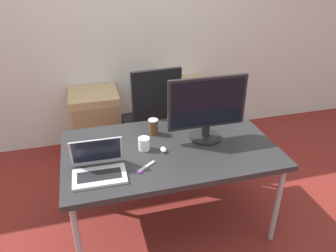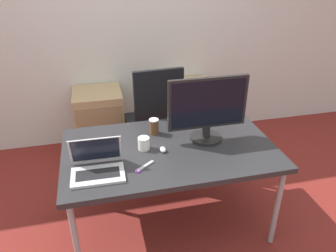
{
  "view_description": "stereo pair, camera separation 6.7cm",
  "coord_description": "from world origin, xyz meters",
  "px_view_note": "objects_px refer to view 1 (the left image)",
  "views": [
    {
      "loc": [
        -0.54,
        -1.95,
        1.96
      ],
      "look_at": [
        0.0,
        0.05,
        0.86
      ],
      "focal_mm": 35.0,
      "sensor_mm": 36.0,
      "label": 1
    },
    {
      "loc": [
        -0.48,
        -1.97,
        1.96
      ],
      "look_at": [
        0.0,
        0.05,
        0.86
      ],
      "focal_mm": 35.0,
      "sensor_mm": 36.0,
      "label": 2
    }
  ],
  "objects_px": {
    "laptop_center": "(99,168)",
    "coffee_cup_white": "(144,144)",
    "cabinet_left": "(96,123)",
    "coffee_cup_brown": "(153,127)",
    "cabinet_right": "(186,112)",
    "monitor": "(207,108)",
    "office_chair": "(152,131)",
    "mouse": "(163,150)"
  },
  "relations": [
    {
      "from": "laptop_center",
      "to": "coffee_cup_white",
      "type": "relative_size",
      "value": 3.69
    },
    {
      "from": "coffee_cup_white",
      "to": "cabinet_left",
      "type": "bearing_deg",
      "value": 103.26
    },
    {
      "from": "cabinet_left",
      "to": "coffee_cup_white",
      "type": "distance_m",
      "value": 1.31
    },
    {
      "from": "laptop_center",
      "to": "coffee_cup_brown",
      "type": "distance_m",
      "value": 0.61
    },
    {
      "from": "coffee_cup_white",
      "to": "coffee_cup_brown",
      "type": "distance_m",
      "value": 0.24
    },
    {
      "from": "cabinet_right",
      "to": "coffee_cup_brown",
      "type": "relative_size",
      "value": 5.7
    },
    {
      "from": "monitor",
      "to": "cabinet_right",
      "type": "bearing_deg",
      "value": 78.62
    },
    {
      "from": "office_chair",
      "to": "cabinet_left",
      "type": "distance_m",
      "value": 0.68
    },
    {
      "from": "monitor",
      "to": "coffee_cup_brown",
      "type": "height_order",
      "value": "monitor"
    },
    {
      "from": "mouse",
      "to": "coffee_cup_brown",
      "type": "relative_size",
      "value": 0.53
    },
    {
      "from": "laptop_center",
      "to": "cabinet_left",
      "type": "bearing_deg",
      "value": 87.98
    },
    {
      "from": "cabinet_left",
      "to": "coffee_cup_white",
      "type": "xyz_separation_m",
      "value": [
        0.29,
        -1.22,
        0.41
      ]
    },
    {
      "from": "coffee_cup_white",
      "to": "coffee_cup_brown",
      "type": "bearing_deg",
      "value": 60.73
    },
    {
      "from": "office_chair",
      "to": "coffee_cup_white",
      "type": "xyz_separation_m",
      "value": [
        -0.22,
        -0.76,
        0.34
      ]
    },
    {
      "from": "cabinet_right",
      "to": "monitor",
      "type": "height_order",
      "value": "monitor"
    },
    {
      "from": "cabinet_left",
      "to": "monitor",
      "type": "xyz_separation_m",
      "value": [
        0.77,
        -1.18,
        0.61
      ]
    },
    {
      "from": "monitor",
      "to": "coffee_cup_white",
      "type": "relative_size",
      "value": 6.42
    },
    {
      "from": "monitor",
      "to": "coffee_cup_white",
      "type": "distance_m",
      "value": 0.52
    },
    {
      "from": "cabinet_left",
      "to": "cabinet_right",
      "type": "bearing_deg",
      "value": 0.0
    },
    {
      "from": "office_chair",
      "to": "cabinet_left",
      "type": "relative_size",
      "value": 1.57
    },
    {
      "from": "coffee_cup_brown",
      "to": "office_chair",
      "type": "bearing_deg",
      "value": 79.46
    },
    {
      "from": "office_chair",
      "to": "mouse",
      "type": "xyz_separation_m",
      "value": [
        -0.09,
        -0.83,
        0.31
      ]
    },
    {
      "from": "cabinet_right",
      "to": "coffee_cup_brown",
      "type": "xyz_separation_m",
      "value": [
        -0.6,
        -1.01,
        0.42
      ]
    },
    {
      "from": "cabinet_right",
      "to": "mouse",
      "type": "bearing_deg",
      "value": -114.82
    },
    {
      "from": "laptop_center",
      "to": "mouse",
      "type": "xyz_separation_m",
      "value": [
        0.46,
        0.15,
        -0.03
      ]
    },
    {
      "from": "laptop_center",
      "to": "mouse",
      "type": "bearing_deg",
      "value": 17.42
    },
    {
      "from": "cabinet_right",
      "to": "mouse",
      "type": "relative_size",
      "value": 10.66
    },
    {
      "from": "office_chair",
      "to": "cabinet_right",
      "type": "bearing_deg",
      "value": 42.15
    },
    {
      "from": "office_chair",
      "to": "coffee_cup_white",
      "type": "relative_size",
      "value": 11.98
    },
    {
      "from": "cabinet_right",
      "to": "laptop_center",
      "type": "relative_size",
      "value": 2.06
    },
    {
      "from": "office_chair",
      "to": "monitor",
      "type": "relative_size",
      "value": 1.87
    },
    {
      "from": "monitor",
      "to": "coffee_cup_brown",
      "type": "distance_m",
      "value": 0.45
    },
    {
      "from": "monitor",
      "to": "coffee_cup_brown",
      "type": "xyz_separation_m",
      "value": [
        -0.36,
        0.17,
        -0.19
      ]
    },
    {
      "from": "office_chair",
      "to": "laptop_center",
      "type": "relative_size",
      "value": 3.25
    },
    {
      "from": "coffee_cup_white",
      "to": "laptop_center",
      "type": "bearing_deg",
      "value": -147.94
    },
    {
      "from": "cabinet_left",
      "to": "monitor",
      "type": "distance_m",
      "value": 1.54
    },
    {
      "from": "laptop_center",
      "to": "office_chair",
      "type": "bearing_deg",
      "value": 60.31
    },
    {
      "from": "cabinet_left",
      "to": "cabinet_right",
      "type": "relative_size",
      "value": 1.0
    },
    {
      "from": "office_chair",
      "to": "cabinet_left",
      "type": "xyz_separation_m",
      "value": [
        -0.51,
        0.45,
        -0.07
      ]
    },
    {
      "from": "monitor",
      "to": "mouse",
      "type": "height_order",
      "value": "monitor"
    },
    {
      "from": "office_chair",
      "to": "laptop_center",
      "type": "distance_m",
      "value": 1.17
    },
    {
      "from": "cabinet_left",
      "to": "coffee_cup_brown",
      "type": "bearing_deg",
      "value": -68.33
    }
  ]
}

